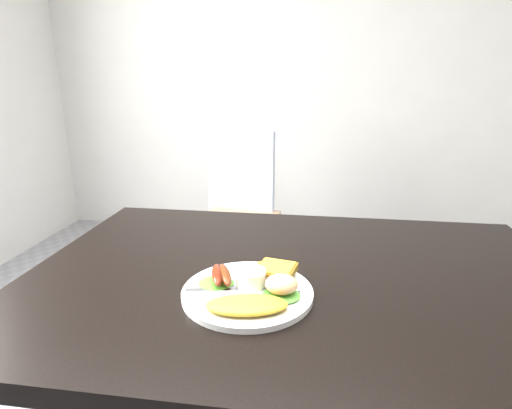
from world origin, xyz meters
TOP-DOWN VIEW (x-y plane):
  - room_back_panel at (0.00, 2.25)m, footprint 4.00×0.04m
  - dining_table at (0.00, 0.00)m, footprint 1.20×0.80m
  - dining_chair at (-0.37, 1.13)m, footprint 0.46×0.46m
  - person at (-0.40, 0.68)m, footprint 0.68×0.58m
  - plate at (-0.10, -0.11)m, footprint 0.26×0.26m
  - lettuce_left at (-0.16, -0.10)m, footprint 0.09×0.08m
  - lettuce_right at (-0.03, -0.13)m, footprint 0.08×0.07m
  - omelette at (-0.09, -0.18)m, footprint 0.16×0.10m
  - sausage_a at (-0.16, -0.10)m, footprint 0.05×0.09m
  - sausage_b at (-0.15, -0.09)m, footprint 0.06×0.10m
  - ramekin at (-0.09, -0.10)m, footprint 0.08×0.08m
  - toast_a at (-0.06, -0.05)m, footprint 0.08×0.08m
  - toast_b at (-0.04, -0.06)m, footprint 0.09×0.09m
  - potato_salad at (-0.03, -0.12)m, footprint 0.06×0.06m
  - fork at (-0.13, -0.12)m, footprint 0.17×0.05m

SIDE VIEW (x-z plane):
  - dining_chair at x=-0.37m, z-range 0.43..0.47m
  - dining_table at x=0.00m, z-range 0.71..0.75m
  - plate at x=-0.10m, z-range 0.75..0.76m
  - fork at x=-0.13m, z-range 0.76..0.77m
  - lettuce_right at x=-0.03m, z-range 0.76..0.77m
  - lettuce_left at x=-0.16m, z-range 0.76..0.77m
  - toast_a at x=-0.06m, z-range 0.76..0.77m
  - omelette at x=-0.09m, z-range 0.76..0.78m
  - ramekin at x=-0.09m, z-range 0.76..0.80m
  - toast_b at x=-0.04m, z-range 0.77..0.79m
  - sausage_a at x=-0.16m, z-range 0.77..0.79m
  - sausage_b at x=-0.15m, z-range 0.77..0.79m
  - potato_salad at x=-0.03m, z-range 0.77..0.80m
  - person at x=-0.40m, z-range 0.00..1.61m
  - room_back_panel at x=0.00m, z-range 0.00..2.70m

